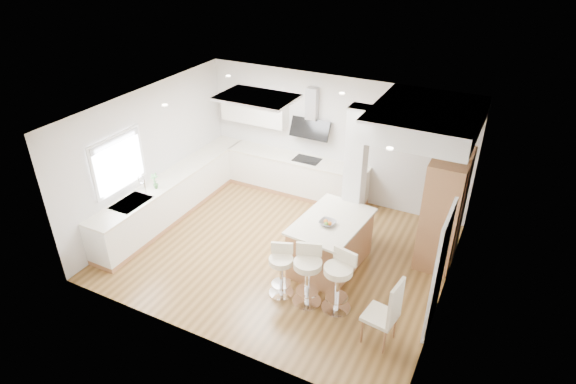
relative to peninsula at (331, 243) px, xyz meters
The scene contains 18 objects.
ground 1.10m from the peninsula, behind, with size 6.00×6.00×0.00m, color olive.
ceiling 1.10m from the peninsula, behind, with size 6.00×5.00×0.02m, color white.
wall_back 2.80m from the peninsula, 111.84° to the left, with size 6.00×0.04×2.80m, color silver.
wall_left 4.09m from the peninsula, behind, with size 0.04×5.00×2.80m, color silver.
wall_right 2.21m from the peninsula, ahead, with size 0.04×5.00×2.80m, color silver.
skylight 2.94m from the peninsula, 162.54° to the left, with size 4.10×2.10×0.06m.
window_left 4.23m from the peninsula, 166.57° to the right, with size 0.06×1.28×1.07m.
doorway_right 2.15m from the peninsula, 17.88° to the right, with size 0.05×1.00×2.10m.
counter_left 3.69m from the peninsula, behind, with size 0.63×4.50×1.35m.
counter_back 2.90m from the peninsula, 131.04° to the left, with size 3.62×0.63×2.50m.
pillar 1.29m from the peninsula, 85.95° to the left, with size 0.35×0.35×2.80m.
soffit 2.74m from the peninsula, 50.64° to the left, with size 1.78×2.20×0.40m.
oven_column 2.14m from the peninsula, 35.07° to the left, with size 0.63×1.21×2.10m.
peninsula is the anchor object (origin of this frame).
bar_stool_a 1.17m from the peninsula, 111.87° to the right, with size 0.55×0.55×0.95m.
bar_stool_b 1.09m from the peninsula, 87.63° to the right, with size 0.62×0.62×1.08m.
bar_stool_c 1.15m from the peninsula, 61.35° to the right, with size 0.58×0.58×1.09m.
dining_chair 2.02m from the peninsula, 43.44° to the right, with size 0.52×0.52×1.18m.
Camera 1 is at (3.52, -6.64, 5.58)m, focal length 30.00 mm.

